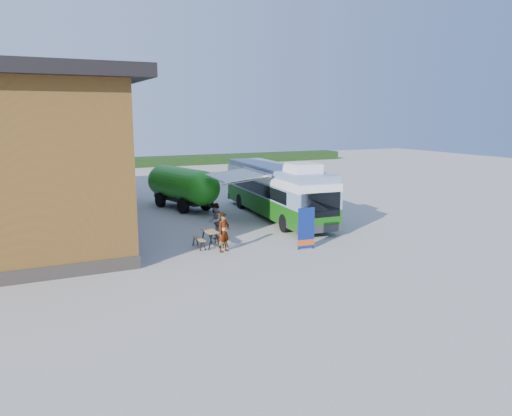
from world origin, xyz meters
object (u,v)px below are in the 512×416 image
person_b (215,221)px  bus (276,189)px  banner (306,232)px  slurry_tanker (182,185)px  picnic_table (210,235)px  person_a (224,232)px

person_b → bus: bearing=155.7°
bus → banner: bus is taller
person_b → slurry_tanker: 8.06m
bus → person_b: size_ratio=6.61×
picnic_table → person_b: 1.57m
bus → slurry_tanker: size_ratio=1.65×
banner → picnic_table: size_ratio=1.41×
person_a → person_b: (0.51, 2.34, 0.00)m
banner → picnic_table: (-3.59, 2.15, -0.20)m
person_a → picnic_table: bearing=80.9°
bus → picnic_table: bus is taller
person_b → picnic_table: bearing=3.7°
bus → slurry_tanker: 6.26m
person_a → slurry_tanker: slurry_tanker is taller
banner → picnic_table: 4.19m
picnic_table → person_b: bearing=60.3°
person_a → slurry_tanker: 10.43m
bus → person_b: bus is taller
banner → bus: bearing=78.0°
bus → person_b: bearing=-142.0°
picnic_table → bus: bearing=38.0°
person_a → slurry_tanker: size_ratio=0.25×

